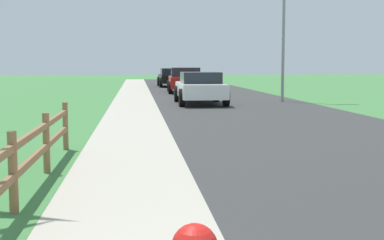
# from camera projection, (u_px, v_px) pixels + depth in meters

# --- Properties ---
(ground_plane) EXTENTS (120.00, 120.00, 0.00)m
(ground_plane) POSITION_uv_depth(u_px,v_px,m) (154.00, 100.00, 26.31)
(ground_plane) COLOR #407B3F
(road_asphalt) EXTENTS (7.00, 66.00, 0.01)m
(road_asphalt) POSITION_uv_depth(u_px,v_px,m) (218.00, 97.00, 28.65)
(road_asphalt) COLOR #343434
(road_asphalt) RESTS_ON ground
(curb_concrete) EXTENTS (6.00, 66.00, 0.01)m
(curb_concrete) POSITION_uv_depth(u_px,v_px,m) (96.00, 98.00, 27.98)
(curb_concrete) COLOR #B2AA99
(curb_concrete) RESTS_ON ground
(grass_verge) EXTENTS (5.00, 66.00, 0.00)m
(grass_verge) POSITION_uv_depth(u_px,v_px,m) (66.00, 98.00, 27.82)
(grass_verge) COLOR #407B3F
(grass_verge) RESTS_ON ground
(rail_fence) EXTENTS (0.11, 9.61, 0.99)m
(rail_fence) POSITION_uv_depth(u_px,v_px,m) (13.00, 166.00, 6.31)
(rail_fence) COLOR olive
(rail_fence) RESTS_ON ground
(parked_suv_white) EXTENTS (2.10, 4.68, 1.41)m
(parked_suv_white) POSITION_uv_depth(u_px,v_px,m) (200.00, 88.00, 23.60)
(parked_suv_white) COLOR white
(parked_suv_white) RESTS_ON ground
(parked_car_red) EXTENTS (2.29, 4.89, 1.54)m
(parked_car_red) POSITION_uv_depth(u_px,v_px,m) (185.00, 80.00, 33.10)
(parked_car_red) COLOR maroon
(parked_car_red) RESTS_ON ground
(parked_car_black) EXTENTS (2.10, 4.83, 1.42)m
(parked_car_black) POSITION_uv_depth(u_px,v_px,m) (171.00, 77.00, 41.67)
(parked_car_black) COLOR black
(parked_car_black) RESTS_ON ground
(parked_car_silver) EXTENTS (2.09, 4.84, 1.35)m
(parked_car_silver) POSITION_uv_depth(u_px,v_px,m) (172.00, 75.00, 51.07)
(parked_car_silver) COLOR #B7BABF
(parked_car_silver) RESTS_ON ground
(street_lamp) EXTENTS (1.17, 0.20, 7.47)m
(street_lamp) POSITION_uv_depth(u_px,v_px,m) (286.00, 7.00, 24.68)
(street_lamp) COLOR gray
(street_lamp) RESTS_ON ground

